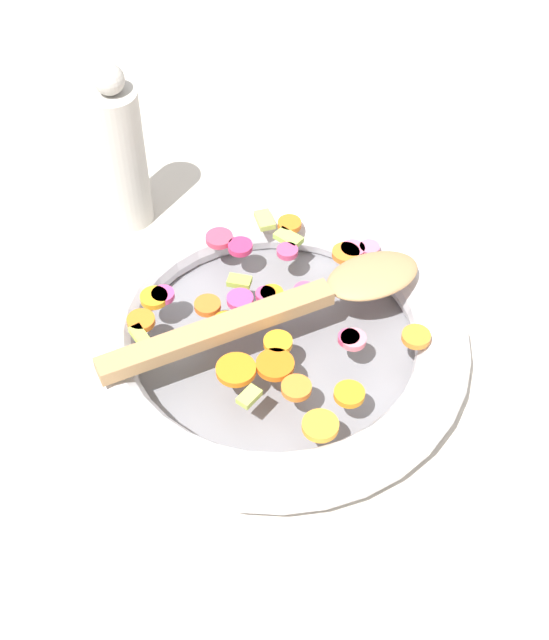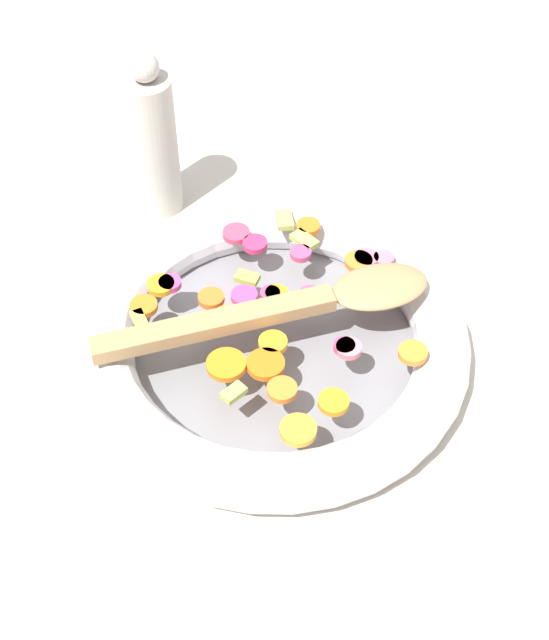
# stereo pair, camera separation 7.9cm
# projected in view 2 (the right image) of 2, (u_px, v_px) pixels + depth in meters

# --- Properties ---
(ground_plane) EXTENTS (4.00, 4.00, 0.00)m
(ground_plane) POSITION_uv_depth(u_px,v_px,m) (274.00, 356.00, 0.83)
(ground_plane) COLOR beige
(skillet) EXTENTS (0.36, 0.36, 0.05)m
(skillet) POSITION_uv_depth(u_px,v_px,m) (274.00, 340.00, 0.81)
(skillet) COLOR slate
(skillet) RESTS_ON ground_plane
(chopped_vegetables) EXTENTS (0.25, 0.27, 0.01)m
(chopped_vegetables) POSITION_uv_depth(u_px,v_px,m) (275.00, 310.00, 0.80)
(chopped_vegetables) COLOR orange
(chopped_vegetables) RESTS_ON skillet
(wooden_spoon) EXTENTS (0.25, 0.24, 0.01)m
(wooden_spoon) POSITION_uv_depth(u_px,v_px,m) (301.00, 304.00, 0.79)
(wooden_spoon) COLOR #A87F51
(wooden_spoon) RESTS_ON chopped_vegetables
(pepper_mill) EXTENTS (0.05, 0.05, 0.19)m
(pepper_mill) POSITION_uv_depth(u_px,v_px,m) (153.00, 142.00, 0.91)
(pepper_mill) COLOR #B2ADA3
(pepper_mill) RESTS_ON ground_plane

